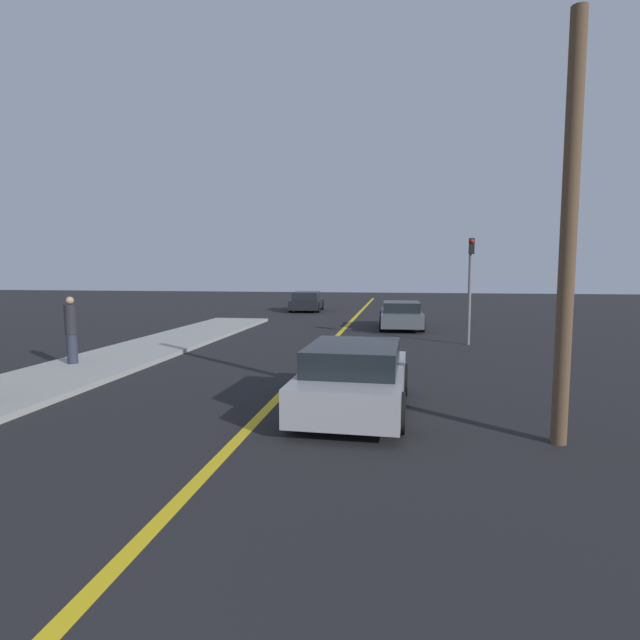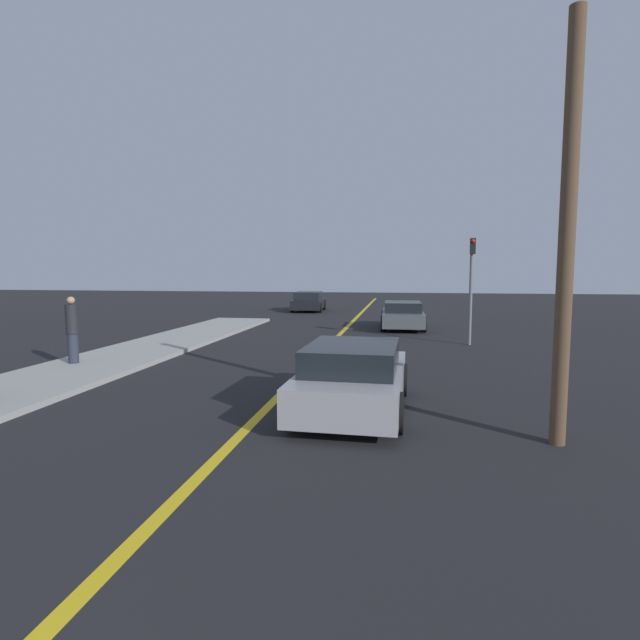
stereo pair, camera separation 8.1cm
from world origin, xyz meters
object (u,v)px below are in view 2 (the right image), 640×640
Objects in this scene: car_ahead_center at (403,315)px; traffic_light at (471,280)px; pedestrian_far_standing at (72,330)px; utility_pole at (567,234)px; car_far_distant at (309,302)px; car_near_right_lane at (353,378)px.

car_ahead_center is 1.09× the size of traffic_light.
pedestrian_far_standing is 12.98m from traffic_light.
car_far_distant is at bearing 109.47° from utility_pole.
utility_pole is at bearing -20.43° from car_near_right_lane.
car_far_distant reaches higher than car_ahead_center.
car_far_distant is at bearing 122.40° from car_ahead_center.
traffic_light is at bearing 28.46° from pedestrian_far_standing.
car_near_right_lane is at bearing -80.15° from car_far_distant.
utility_pole is (11.37, -4.26, 2.17)m from pedestrian_far_standing.
traffic_light reaches higher than pedestrian_far_standing.
car_near_right_lane reaches higher than car_far_distant.
traffic_light is at bearing 90.09° from utility_pole.
pedestrian_far_standing is at bearing 161.70° from car_near_right_lane.
car_near_right_lane is 1.00× the size of car_ahead_center.
pedestrian_far_standing is at bearing 159.47° from utility_pole.
car_ahead_center is at bearing -58.93° from car_far_distant.
car_near_right_lane is at bearing -95.49° from car_ahead_center.
traffic_light is (11.35, 6.15, 1.29)m from pedestrian_far_standing.
car_far_distant is at bearing 81.94° from pedestrian_far_standing.
utility_pole is (0.02, -10.41, 0.88)m from traffic_light.
pedestrian_far_standing is at bearing -101.10° from car_far_distant.
car_near_right_lane is at bearing 157.97° from utility_pole.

